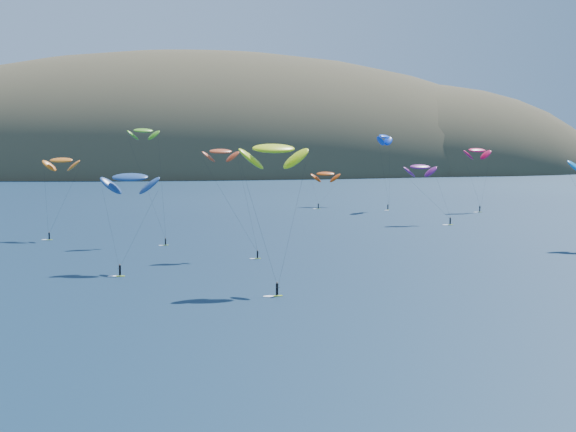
# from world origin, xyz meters

# --- Properties ---
(island) EXTENTS (730.00, 300.00, 210.00)m
(island) POSITION_xyz_m (39.40, 562.36, -10.74)
(island) COLOR #3D3526
(island) RESTS_ON ground
(kitesurfer_1) EXTENTS (9.32, 8.98, 20.74)m
(kitesurfer_1) POSITION_xyz_m (-55.53, 133.05, 18.32)
(kitesurfer_1) COLOR #CAFF1C
(kitesurfer_1) RESTS_ON ground
(kitesurfer_2) EXTENTS (10.86, 12.63, 24.52)m
(kitesurfer_2) POSITION_xyz_m (-17.88, 59.29, 21.56)
(kitesurfer_2) COLOR #CAFF1C
(kitesurfer_2) RESTS_ON ground
(kitesurfer_3) EXTENTS (8.65, 11.07, 27.19)m
(kitesurfer_3) POSITION_xyz_m (-36.49, 120.56, 25.18)
(kitesurfer_3) COLOR #CAFF1C
(kitesurfer_3) RESTS_ON ground
(kitesurfer_4) EXTENTS (9.71, 10.37, 27.29)m
(kitesurfer_4) POSITION_xyz_m (44.71, 193.18, 24.52)
(kitesurfer_4) COLOR #CAFF1C
(kitesurfer_4) RESTS_ON ground
(kitesurfer_6) EXTENTS (11.91, 9.18, 18.37)m
(kitesurfer_6) POSITION_xyz_m (40.12, 147.60, 15.76)
(kitesurfer_6) COLOR #CAFF1C
(kitesurfer_6) RESTS_ON ground
(kitesurfer_8) EXTENTS (10.66, 9.33, 22.80)m
(kitesurfer_8) POSITION_xyz_m (73.26, 182.66, 19.98)
(kitesurfer_8) COLOR #CAFF1C
(kitesurfer_8) RESTS_ON ground
(kitesurfer_9) EXTENTS (10.57, 8.67, 22.74)m
(kitesurfer_9) POSITION_xyz_m (-22.01, 94.72, 20.72)
(kitesurfer_9) COLOR #CAFF1C
(kitesurfer_9) RESTS_ON ground
(kitesurfer_10) EXTENTS (10.53, 12.79, 19.11)m
(kitesurfer_10) POSITION_xyz_m (-39.86, 81.65, 16.31)
(kitesurfer_10) COLOR #CAFF1C
(kitesurfer_10) RESTS_ON ground
(kitesurfer_11) EXTENTS (11.25, 14.29, 14.28)m
(kitesurfer_11) POSITION_xyz_m (29.02, 211.35, 11.51)
(kitesurfer_11) COLOR #CAFF1C
(kitesurfer_11) RESTS_ON ground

